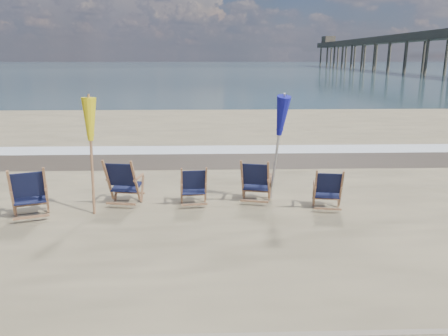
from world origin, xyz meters
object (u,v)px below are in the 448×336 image
object	(u,v)px
beach_chair_0	(46,192)
beach_chair_4	(341,191)
umbrella_blue	(277,118)
beach_chair_3	(269,182)
beach_chair_2	(206,186)
beach_chair_1	(136,183)
fishing_pier	(421,48)
umbrella_yellow	(89,126)

from	to	relation	value
beach_chair_0	beach_chair_4	size ratio (longest dim) A/B	1.18
umbrella_blue	beach_chair_0	bearing A→B (deg)	-169.63
beach_chair_3	umbrella_blue	world-z (taller)	umbrella_blue
beach_chair_4	beach_chair_2	bearing A→B (deg)	0.93
beach_chair_0	beach_chair_1	distance (m)	1.78
beach_chair_0	fishing_pier	world-z (taller)	fishing_pier
beach_chair_3	beach_chair_1	bearing A→B (deg)	14.18
beach_chair_0	beach_chair_3	bearing A→B (deg)	168.69
umbrella_yellow	umbrella_blue	bearing A→B (deg)	8.91
beach_chair_2	fishing_pier	xyz separation A→B (m)	(38.38, 71.65, 4.19)
beach_chair_3	beach_chair_4	size ratio (longest dim) A/B	1.09
umbrella_yellow	fishing_pier	bearing A→B (deg)	60.53
beach_chair_0	umbrella_yellow	xyz separation A→B (m)	(0.88, 0.26, 1.27)
beach_chair_3	umbrella_yellow	size ratio (longest dim) A/B	0.44
umbrella_blue	fishing_pier	xyz separation A→B (m)	(36.84, 71.38, 2.77)
beach_chair_3	beach_chair_2	bearing A→B (deg)	15.53
beach_chair_1	beach_chair_3	size ratio (longest dim) A/B	1.05
beach_chair_1	beach_chair_2	size ratio (longest dim) A/B	1.17
umbrella_blue	beach_chair_4	bearing A→B (deg)	-29.13
beach_chair_2	beach_chair_4	xyz separation A→B (m)	(2.80, -0.44, 0.01)
beach_chair_2	beach_chair_4	bearing A→B (deg)	165.64
beach_chair_0	beach_chair_3	xyz separation A→B (m)	(4.53, 0.66, -0.04)
umbrella_blue	umbrella_yellow	bearing A→B (deg)	-171.09
beach_chair_2	umbrella_blue	bearing A→B (deg)	-175.77
beach_chair_3	fishing_pier	world-z (taller)	fishing_pier
beach_chair_3	umbrella_blue	bearing A→B (deg)	-119.32
beach_chair_1	beach_chair_4	xyz separation A→B (m)	(4.30, -0.44, -0.07)
beach_chair_2	beach_chair_4	size ratio (longest dim) A/B	0.98
beach_chair_1	fishing_pier	size ratio (longest dim) A/B	0.01
beach_chair_1	umbrella_blue	size ratio (longest dim) A/B	0.45
beach_chair_1	beach_chair_2	distance (m)	1.50
beach_chair_0	beach_chair_2	bearing A→B (deg)	171.11
beach_chair_4	fishing_pier	size ratio (longest dim) A/B	0.01
umbrella_yellow	fishing_pier	size ratio (longest dim) A/B	0.02
beach_chair_1	fishing_pier	xyz separation A→B (m)	(39.89, 71.65, 4.11)
umbrella_yellow	umbrella_blue	xyz separation A→B (m)	(3.84, 0.60, 0.05)
beach_chair_3	umbrella_yellow	distance (m)	3.90
umbrella_yellow	umbrella_blue	world-z (taller)	umbrella_blue
beach_chair_4	fishing_pier	world-z (taller)	fishing_pier
beach_chair_3	umbrella_blue	distance (m)	1.39
beach_chair_0	beach_chair_4	world-z (taller)	beach_chair_0
beach_chair_0	fishing_pier	distance (m)	83.45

